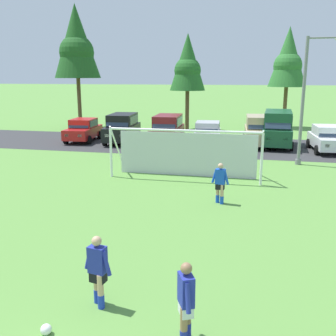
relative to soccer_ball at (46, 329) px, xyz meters
The scene contains 18 objects.
ground_plane 12.01m from the soccer_ball, 87.66° to the left, with size 400.00×400.00×0.00m, color #598C3D.
parking_lot_strip 21.83m from the soccer_ball, 88.71° to the left, with size 52.00×8.40×0.01m, color #333335.
soccer_ball is the anchor object (origin of this frame).
soccer_goal 12.76m from the soccer_ball, 87.27° to the left, with size 7.44×1.98×2.57m.
player_striker_near 9.25m from the soccer_ball, 73.41° to the left, with size 0.72×0.30×1.64m.
player_midfield_center 2.83m from the soccer_ball, ahead, with size 0.38×0.73×1.64m.
player_defender_far 1.51m from the soccer_ball, 61.42° to the left, with size 0.72×0.34×1.64m.
parked_car_slot_far_left 23.53m from the soccer_ball, 112.49° to the left, with size 2.28×4.33×1.72m.
parked_car_slot_left 22.56m from the soccer_ball, 105.00° to the left, with size 2.40×4.73×2.16m.
parked_car_slot_center_left 21.68m from the soccer_ball, 96.05° to the left, with size 2.26×4.66×2.16m.
parked_car_slot_center 21.82m from the soccer_ball, 88.37° to the left, with size 2.28×4.32×1.72m.
parked_car_slot_center_right 22.92m from the soccer_ball, 79.33° to the left, with size 2.31×4.69×2.16m.
parked_car_slot_right 23.21m from the soccer_ball, 76.19° to the left, with size 2.41×4.91×2.52m.
parked_car_slot_far_right 22.97m from the soccer_ball, 67.72° to the left, with size 2.26×4.32×1.72m.
tree_left_edge 32.37m from the soccer_ball, 113.46° to the left, with size 4.26×4.26×11.37m.
tree_mid_left 30.80m from the soccer_ball, 94.33° to the left, with size 3.26×3.26×8.71m.
tree_center_back 34.60m from the soccer_ball, 78.55° to the left, with size 3.53×3.53×9.43m.
street_lamp 18.40m from the soccer_ball, 68.51° to the left, with size 2.00×0.32×7.02m.
Camera 1 is at (3.27, -3.00, 4.97)m, focal length 41.48 mm.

